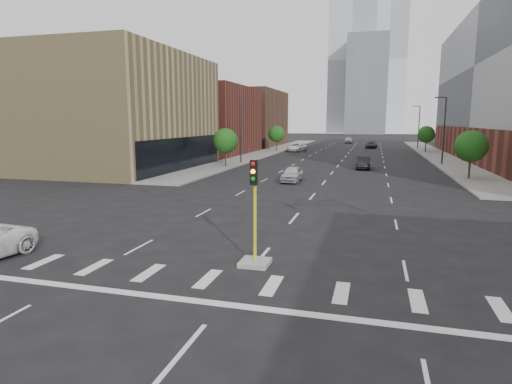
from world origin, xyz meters
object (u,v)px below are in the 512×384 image
at_px(median_traffic_signal, 255,243).
at_px(car_mid_right, 363,163).
at_px(car_far_left, 296,147).
at_px(car_near_left, 292,174).
at_px(car_deep_right, 371,145).
at_px(car_distant, 348,140).

xyz_separation_m(median_traffic_signal, car_mid_right, (3.34, 38.41, -0.19)).
bearing_deg(car_far_left, car_near_left, -71.14).
xyz_separation_m(car_mid_right, car_far_left, (-13.50, 28.38, 0.03)).
xyz_separation_m(car_near_left, car_mid_right, (6.45, 13.56, 0.03)).
bearing_deg(car_mid_right, car_near_left, -116.08).
relative_size(car_near_left, car_deep_right, 0.89).
relative_size(median_traffic_signal, car_deep_right, 0.89).
bearing_deg(car_distant, car_near_left, -92.56).
xyz_separation_m(car_near_left, car_deep_right, (7.06, 55.85, -0.03)).
relative_size(median_traffic_signal, car_near_left, 0.99).
distance_m(car_mid_right, car_far_left, 31.43).
distance_m(car_far_left, car_deep_right, 19.81).
relative_size(car_far_left, car_deep_right, 1.18).
xyz_separation_m(median_traffic_signal, car_distant, (-2.23, 102.01, -0.15)).
distance_m(car_mid_right, car_deep_right, 42.30).
bearing_deg(car_distant, car_far_left, -104.58).
bearing_deg(car_deep_right, car_mid_right, -82.87).
bearing_deg(car_far_left, car_deep_right, 53.93).
bearing_deg(car_deep_right, car_near_left, -89.26).
relative_size(car_mid_right, car_deep_right, 0.96).
bearing_deg(car_near_left, median_traffic_signal, -82.87).
bearing_deg(car_deep_right, car_far_left, -127.45).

